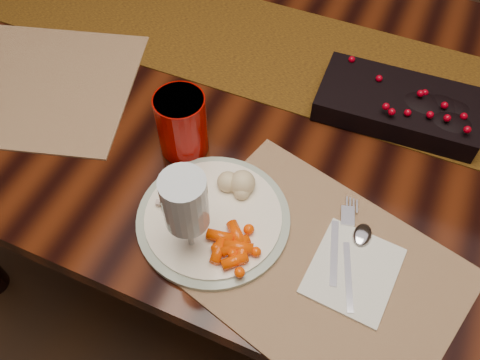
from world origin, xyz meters
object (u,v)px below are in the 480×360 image
at_px(placemat_main, 316,267).
at_px(dinner_plate, 213,218).
at_px(dining_table, 292,206).
at_px(baby_carrots, 239,246).
at_px(mashed_potatoes, 237,180).
at_px(turkey_shreds, 179,207).
at_px(centerpiece, 399,102).
at_px(wine_glass, 188,218).
at_px(napkin, 353,271).
at_px(red_cup, 182,124).

relative_size(placemat_main, dinner_plate, 1.71).
height_order(dining_table, dinner_plate, dinner_plate).
distance_m(baby_carrots, mashed_potatoes, 0.12).
distance_m(mashed_potatoes, turkey_shreds, 0.11).
bearing_deg(dining_table, placemat_main, -68.55).
bearing_deg(centerpiece, wine_glass, -118.50).
height_order(baby_carrots, mashed_potatoes, mashed_potatoes).
relative_size(centerpiece, wine_glass, 1.62).
height_order(dining_table, baby_carrots, baby_carrots).
distance_m(centerpiece, mashed_potatoes, 0.37).
relative_size(centerpiece, baby_carrots, 3.20).
bearing_deg(dinner_plate, dining_table, 79.61).
bearing_deg(wine_glass, napkin, 14.15).
xyz_separation_m(mashed_potatoes, wine_glass, (-0.02, -0.13, 0.06)).
distance_m(centerpiece, red_cup, 0.43).
bearing_deg(placemat_main, red_cup, 171.31).
xyz_separation_m(mashed_potatoes, turkey_shreds, (-0.07, -0.08, -0.01)).
height_order(turkey_shreds, wine_glass, wine_glass).
distance_m(dining_table, wine_glass, 0.61).
distance_m(placemat_main, wine_glass, 0.23).
relative_size(baby_carrots, red_cup, 0.77).
xyz_separation_m(dining_table, red_cup, (-0.18, -0.20, 0.44)).
bearing_deg(placemat_main, napkin, 30.73).
xyz_separation_m(baby_carrots, mashed_potatoes, (-0.05, 0.11, 0.01)).
relative_size(baby_carrots, mashed_potatoes, 1.27).
xyz_separation_m(baby_carrots, turkey_shreds, (-0.12, 0.03, -0.00)).
relative_size(turkey_shreds, wine_glass, 0.38).
bearing_deg(red_cup, turkey_shreds, -65.77).
bearing_deg(mashed_potatoes, wine_glass, -99.84).
distance_m(placemat_main, dinner_plate, 0.19).
bearing_deg(turkey_shreds, centerpiece, 53.75).
relative_size(dining_table, napkin, 11.79).
bearing_deg(turkey_shreds, dinner_plate, 12.67).
height_order(placemat_main, wine_glass, wine_glass).
bearing_deg(centerpiece, baby_carrots, -111.28).
height_order(red_cup, wine_glass, wine_glass).
height_order(dining_table, centerpiece, centerpiece).
bearing_deg(napkin, mashed_potatoes, 168.42).
xyz_separation_m(red_cup, wine_glass, (0.11, -0.19, 0.03)).
bearing_deg(mashed_potatoes, baby_carrots, -64.32).
distance_m(dinner_plate, red_cup, 0.18).
distance_m(dinner_plate, mashed_potatoes, 0.08).
bearing_deg(dining_table, baby_carrots, -88.99).
distance_m(baby_carrots, wine_glass, 0.10).
relative_size(turkey_shreds, red_cup, 0.58).
bearing_deg(baby_carrots, turkey_shreds, 168.06).
xyz_separation_m(placemat_main, dinner_plate, (-0.19, 0.01, 0.01)).
bearing_deg(turkey_shreds, red_cup, 114.23).
relative_size(dining_table, placemat_main, 3.99).
bearing_deg(placemat_main, dining_table, 126.78).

